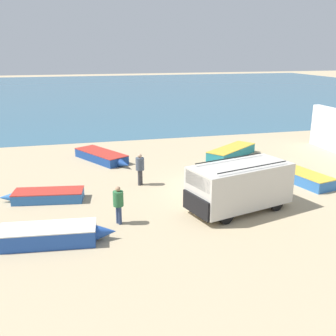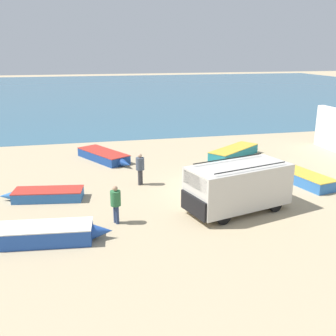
{
  "view_description": "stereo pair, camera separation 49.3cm",
  "coord_description": "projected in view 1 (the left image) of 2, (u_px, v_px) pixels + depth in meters",
  "views": [
    {
      "loc": [
        -7.27,
        -18.67,
        7.08
      ],
      "look_at": [
        -2.35,
        0.69,
        1.0
      ],
      "focal_mm": 42.0,
      "sensor_mm": 36.0,
      "label": 1
    },
    {
      "loc": [
        -6.79,
        -18.78,
        7.08
      ],
      "look_at": [
        -2.35,
        0.69,
        1.0
      ],
      "focal_mm": 42.0,
      "sensor_mm": 36.0,
      "label": 2
    }
  ],
  "objects": [
    {
      "name": "fisherman_0",
      "position": [
        140.0,
        166.0,
        21.02
      ],
      "size": [
        0.46,
        0.46,
        1.74
      ],
      "rotation": [
        0.0,
        0.0,
        5.53
      ],
      "color": "#38383D",
      "rests_on": "ground_plane"
    },
    {
      "name": "fisherman_1",
      "position": [
        118.0,
        202.0,
        16.3
      ],
      "size": [
        0.44,
        0.44,
        1.66
      ],
      "rotation": [
        0.0,
        0.0,
        0.45
      ],
      "color": "navy",
      "rests_on": "ground_plane"
    },
    {
      "name": "parked_van",
      "position": [
        239.0,
        185.0,
        17.67
      ],
      "size": [
        5.08,
        3.23,
        2.28
      ],
      "rotation": [
        0.0,
        0.0,
        3.41
      ],
      "color": "beige",
      "rests_on": "ground_plane"
    },
    {
      "name": "fishing_rowboat_2",
      "position": [
        294.0,
        174.0,
        22.15
      ],
      "size": [
        2.3,
        5.55,
        0.62
      ],
      "rotation": [
        0.0,
        0.0,
        1.79
      ],
      "color": "#2D66AD",
      "rests_on": "ground_plane"
    },
    {
      "name": "fishing_rowboat_4",
      "position": [
        53.0,
        235.0,
        14.85
      ],
      "size": [
        4.45,
        1.69,
        0.67
      ],
      "rotation": [
        0.0,
        0.0,
        6.18
      ],
      "color": "#234CA3",
      "rests_on": "ground_plane"
    },
    {
      "name": "fishing_rowboat_3",
      "position": [
        102.0,
        156.0,
        25.79
      ],
      "size": [
        3.33,
        4.84,
        0.59
      ],
      "rotation": [
        0.0,
        0.0,
        5.23
      ],
      "color": "navy",
      "rests_on": "ground_plane"
    },
    {
      "name": "sea_water",
      "position": [
        109.0,
        91.0,
        69.3
      ],
      "size": [
        120.0,
        80.0,
        0.01
      ],
      "primitive_type": "cube",
      "color": "#33607A",
      "rests_on": "ground_plane"
    },
    {
      "name": "fishing_rowboat_1",
      "position": [
        46.0,
        196.0,
        19.01
      ],
      "size": [
        4.09,
        1.71,
        0.51
      ],
      "rotation": [
        0.0,
        0.0,
        2.99
      ],
      "color": "#2D66AD",
      "rests_on": "ground_plane"
    },
    {
      "name": "ground_plane",
      "position": [
        214.0,
        186.0,
        21.08
      ],
      "size": [
        200.0,
        200.0,
        0.0
      ],
      "primitive_type": "plane",
      "color": "tan"
    },
    {
      "name": "fishing_rowboat_0",
      "position": [
        233.0,
        152.0,
        26.94
      ],
      "size": [
        4.76,
        3.92,
        0.64
      ],
      "rotation": [
        0.0,
        0.0,
        0.65
      ],
      "color": "#1E757F",
      "rests_on": "ground_plane"
    }
  ]
}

